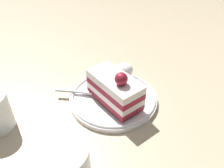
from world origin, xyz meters
The scene contains 5 objects.
ground_plane centered at (0.00, 0.00, 0.00)m, with size 2.40×2.40×0.00m, color tan.
dessert_plate centered at (0.01, 0.00, 0.01)m, with size 0.20×0.20×0.02m.
cake_slice centered at (0.00, -0.01, 0.05)m, with size 0.10×0.14×0.09m.
whipped_cream_dollop centered at (0.08, 0.01, 0.04)m, with size 0.04×0.04×0.04m, color white.
fork centered at (-0.02, 0.07, 0.02)m, with size 0.05×0.10×0.00m.
Camera 1 is at (-0.33, -0.19, 0.35)m, focal length 36.81 mm.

